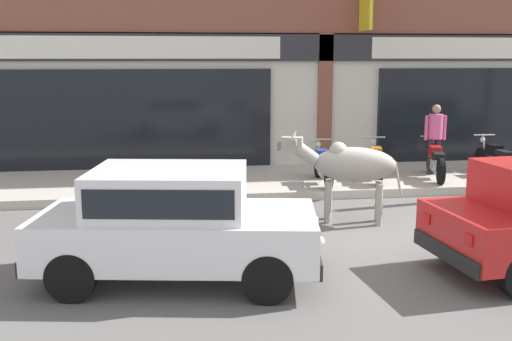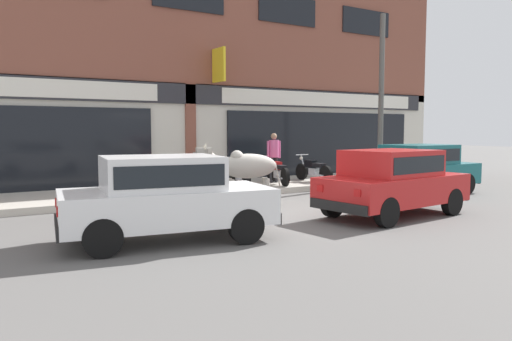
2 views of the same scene
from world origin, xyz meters
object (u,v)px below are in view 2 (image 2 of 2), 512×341
Objects in this scene: motorcycle_0 at (206,176)px; utility_pole at (381,98)px; motorcycle_2 at (278,172)px; pedestrian at (274,152)px; cow at (244,167)px; car_1 at (165,194)px; motorcycle_1 at (240,174)px; motorcycle_3 at (313,170)px; car_3 at (392,179)px; car_0 at (420,167)px.

utility_pole reaches higher than motorcycle_0.
pedestrian reaches higher than motorcycle_2.
utility_pole is (3.66, -1.12, 1.82)m from pedestrian.
cow is 3.82m from car_1.
cow is at bearing -118.17° from motorcycle_1.
utility_pole is (2.35, -0.72, 2.42)m from motorcycle_3.
motorcycle_3 is (2.10, 5.37, -0.25)m from car_3.
car_1 is 6.68m from motorcycle_1.
motorcycle_1 is 1.12× the size of pedestrian.
utility_pole reaches higher than motorcycle_3.
utility_pole is (4.45, 4.65, 2.16)m from car_3.
utility_pole is at bearing -16.95° from motorcycle_3.
pedestrian is (2.76, 0.62, 0.60)m from motorcycle_0.
car_1 is (-2.98, -2.38, -0.19)m from cow.
motorcycle_1 is at bearing 97.77° from car_3.
cow reaches higher than car_0.
car_1 is at bearing -137.45° from pedestrian.
motorcycle_1 is at bearing 48.81° from car_1.
cow reaches higher than motorcycle_1.
car_1 is 10.72m from utility_pole.
car_0 is at bearing -110.68° from utility_pole.
motorcycle_2 is at bearing 3.28° from motorcycle_0.
car_0 is at bearing -37.19° from motorcycle_1.
car_1 is 2.11× the size of motorcycle_1.
car_1 is 5.14m from car_3.
cow is 4.24m from pedestrian.
motorcycle_1 is 2.83m from motorcycle_3.
car_3 is 5.84m from pedestrian.
car_1 is 8.81m from motorcycle_3.
motorcycle_2 is 0.78m from pedestrian.
motorcycle_1 is 0.99× the size of motorcycle_3.
car_3 is 5.34m from motorcycle_2.
car_0 is 3.44m from utility_pole.
motorcycle_2 is 0.32× the size of utility_pole.
pedestrian is at bearing 70.49° from motorcycle_2.
motorcycle_3 is at bearing 3.02° from motorcycle_0.
cow is at bearing -148.07° from motorcycle_3.
car_3 is at bearing -96.69° from motorcycle_2.
car_3 is 2.33× the size of pedestrian.
motorcycle_3 is at bearing 0.10° from motorcycle_1.
cow reaches higher than car_1.
car_1 reaches higher than motorcycle_3.
car_1 is at bearing -123.26° from motorcycle_0.
car_1 is 2.09× the size of motorcycle_3.
motorcycle_0 and motorcycle_1 have the same top height.
cow is 5.02m from motorcycle_3.
motorcycle_2 is (2.77, 2.58, -0.44)m from cow.
car_1 is at bearing -155.75° from utility_pole.
motorcycle_3 is at bearing 31.93° from cow.
cow is at bearing 128.26° from car_3.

